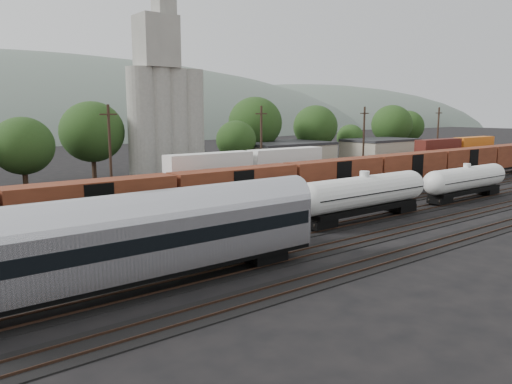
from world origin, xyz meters
TOP-DOWN VIEW (x-y plane):
  - ground at (0.00, 0.00)m, footprint 600.00×600.00m
  - tracks at (0.00, 0.00)m, footprint 180.00×33.20m
  - green_locomotive at (-17.68, -5.00)m, footprint 16.87×2.98m
  - tank_car_a at (3.76, -5.00)m, footprint 18.62×3.33m
  - tank_car_b at (23.55, -5.00)m, footprint 16.76×3.00m
  - passenger_coach at (-23.65, -10.00)m, footprint 26.77×3.30m
  - orange_locomotive at (-12.58, 10.00)m, footprint 16.46×2.74m
  - boxcar_string at (10.28, 5.00)m, footprint 169.00×2.90m
  - container_wall at (-1.09, 15.00)m, footprint 165.60×2.60m
  - grain_silo at (3.28, 36.00)m, footprint 13.40×5.00m
  - industrial_sheds at (6.63, 35.25)m, footprint 119.38×17.26m
  - tree_band at (-0.80, 39.34)m, footprint 166.57×21.30m
  - utility_poles at (0.00, 22.00)m, footprint 122.20×0.36m
  - distant_hills at (23.92, 260.00)m, footprint 860.00×286.00m

SIDE VIEW (x-z plane):
  - distant_hills at x=23.92m, z-range -85.56..44.44m
  - ground at x=0.00m, z-range 0.00..0.00m
  - tracks at x=0.00m, z-range -0.05..0.15m
  - orange_locomotive at x=-12.58m, z-range 0.31..4.42m
  - green_locomotive at x=-17.68m, z-range 0.32..4.78m
  - industrial_sheds at x=6.63m, z-range 0.01..5.11m
  - container_wall at x=-1.09m, z-range -0.34..5.46m
  - tank_car_b at x=23.55m, z-range 0.42..4.81m
  - tank_car_a at x=3.76m, z-range 0.44..5.32m
  - boxcar_string at x=10.28m, z-range 1.02..5.22m
  - passenger_coach at x=-23.65m, z-range 0.66..6.74m
  - utility_poles at x=0.00m, z-range 0.21..12.21m
  - tree_band at x=-0.80m, z-range 0.54..14.62m
  - grain_silo at x=3.28m, z-range -3.24..25.76m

